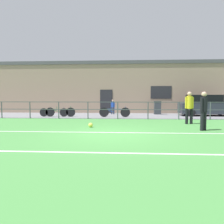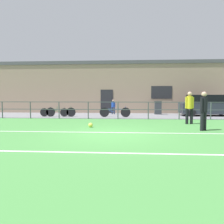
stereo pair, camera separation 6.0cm
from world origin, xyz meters
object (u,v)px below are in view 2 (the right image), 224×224
player_striker (189,106)px  spectator_child (113,106)px  trash_bin_0 (158,108)px  bicycle_parked_0 (61,112)px  parked_car_red (206,106)px  bicycle_parked_2 (115,112)px  soccer_ball_spare (91,125)px  bicycle_parked_1 (54,112)px  player_goalkeeper (204,109)px

player_striker → spectator_child: (-4.57, 6.11, -0.29)m
player_striker → trash_bin_0: size_ratio=1.61×
spectator_child → bicycle_parked_0: bearing=17.4°
parked_car_red → trash_bin_0: (-3.54, 1.05, -0.21)m
bicycle_parked_2 → trash_bin_0: size_ratio=2.04×
soccer_ball_spare → spectator_child: spectator_child is taller
bicycle_parked_1 → trash_bin_0: trash_bin_0 is taller
bicycle_parked_0 → bicycle_parked_1: (-0.49, -0.00, -0.02)m
player_goalkeeper → trash_bin_0: size_ratio=1.57×
soccer_ball_spare → spectator_child: 7.83m
soccer_ball_spare → trash_bin_0: 9.03m
player_goalkeeper → parked_car_red: size_ratio=0.42×
player_goalkeeper → spectator_child: 9.59m
player_goalkeeper → trash_bin_0: (-0.85, 8.58, -0.40)m
bicycle_parked_2 → trash_bin_0: (3.41, 2.67, 0.19)m
parked_car_red → trash_bin_0: 3.70m
bicycle_parked_0 → bicycle_parked_2: bearing=0.0°
player_goalkeeper → bicycle_parked_2: size_ratio=0.77×
trash_bin_0 → player_striker: bearing=-82.1°
player_goalkeeper → soccer_ball_spare: (-5.14, 0.66, -0.86)m
player_striker → bicycle_parked_1: bearing=-33.0°
soccer_ball_spare → spectator_child: bearing=85.7°
bicycle_parked_2 → trash_bin_0: 4.34m
trash_bin_0 → player_goalkeeper: bearing=-84.4°
bicycle_parked_1 → parked_car_red: bearing=8.1°
soccer_ball_spare → trash_bin_0: size_ratio=0.20×
player_goalkeeper → parked_car_red: 8.00m
player_striker → trash_bin_0: 6.33m
player_goalkeeper → spectator_child: size_ratio=1.41×
soccer_ball_spare → player_goalkeeper: bearing=-7.3°
bicycle_parked_0 → bicycle_parked_2: bicycle_parked_2 is taller
bicycle_parked_2 → parked_car_red: bearing=13.2°
spectator_child → bicycle_parked_2: (0.29, -2.53, -0.33)m
player_goalkeeper → parked_car_red: player_goalkeeper is taller
player_goalkeeper → spectator_child: (-4.55, 8.44, -0.26)m
player_goalkeeper → spectator_child: bearing=-107.1°
parked_car_red → spectator_child: bearing=172.9°
bicycle_parked_2 → bicycle_parked_1: bearing=-180.0°
bicycle_parked_0 → bicycle_parked_1: bicycle_parked_0 is taller
soccer_ball_spare → spectator_child: (0.59, 7.79, 0.60)m
player_goalkeeper → player_striker: size_ratio=0.97×
player_striker → parked_car_red: size_ratio=0.44×
bicycle_parked_1 → player_goalkeeper: bearing=-34.1°
bicycle_parked_0 → trash_bin_0: trash_bin_0 is taller
soccer_ball_spare → bicycle_parked_1: bearing=124.3°
parked_car_red → player_goalkeeper: bearing=-109.7°
soccer_ball_spare → bicycle_parked_0: 6.10m
player_goalkeeper → soccer_ball_spare: player_goalkeeper is taller
player_striker → parked_car_red: bearing=-127.9°
spectator_child → player_striker: bearing=109.7°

